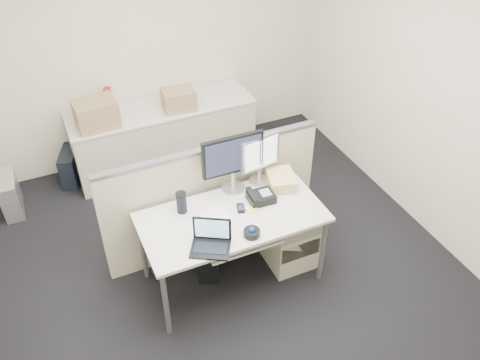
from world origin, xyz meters
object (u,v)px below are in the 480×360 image
laptop (210,239)px  desk_phone (261,197)px  desk (232,222)px  monitor_main (233,164)px

laptop → desk_phone: (0.60, 0.36, -0.08)m
desk → monitor_main: 0.49m
laptop → desk_phone: laptop is taller
desk_phone → desk: bearing=-161.9°
desk → desk_phone: 0.33m
monitor_main → laptop: (-0.45, -0.60, -0.16)m
monitor_main → desk: bearing=-114.4°
desk_phone → laptop: bearing=-145.9°
monitor_main → desk_phone: bearing=-57.3°
desk → monitor_main: bearing=64.9°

